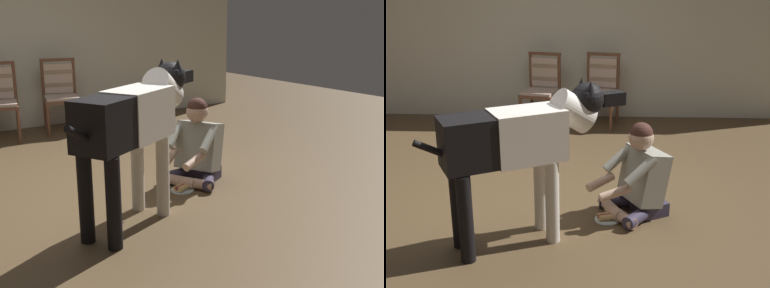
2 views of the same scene
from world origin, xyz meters
The scene contains 5 objects.
ground_plane centered at (0.00, 0.00, 0.00)m, with size 13.40×13.40×0.00m, color brown.
dining_chair_right_of_pair centered at (0.62, 2.54, 0.54)m, with size 0.55×0.55×0.98m.
person_sitting_on_floor centered at (0.95, -0.22, 0.33)m, with size 0.73×0.63×0.82m.
large_dog centered at (0.04, -0.72, 0.80)m, with size 1.46×0.88×1.22m.
hot_dog_on_plate centered at (0.69, -0.36, 0.03)m, with size 0.22×0.22×0.06m.
Camera 1 is at (-1.62, -3.89, 1.59)m, focal length 45.67 mm.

